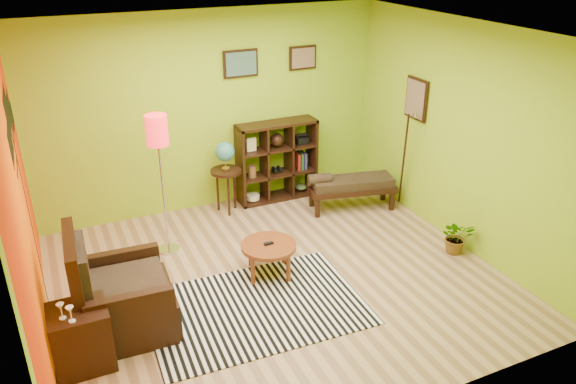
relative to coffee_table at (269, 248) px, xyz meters
name	(u,v)px	position (x,y,z in m)	size (l,w,h in m)	color
ground	(277,279)	(0.04, -0.14, -0.34)	(5.00, 5.00, 0.00)	tan
room_shell	(266,134)	(-0.06, -0.13, 1.46)	(5.04, 4.54, 2.82)	#8CB91D
zebra_rug	(256,307)	(-0.39, -0.56, -0.34)	(2.28, 1.55, 0.01)	white
coffee_table	(269,248)	(0.00, 0.00, 0.00)	(0.65, 0.65, 0.42)	brown
armchair	(118,300)	(-1.76, -0.31, 0.00)	(0.98, 0.99, 1.14)	black
side_cabinet	(81,337)	(-2.16, -0.70, -0.03)	(0.52, 0.47, 0.93)	black
floor_lamp	(158,143)	(-0.95, 1.03, 1.11)	(0.27, 0.27, 1.79)	silver
globe_table	(225,160)	(0.09, 1.76, 0.46)	(0.43, 0.43, 1.06)	black
cube_shelf	(278,161)	(0.95, 1.89, 0.26)	(1.20, 0.35, 1.20)	black
bench	(350,185)	(1.74, 1.12, 0.03)	(1.33, 0.72, 0.58)	black
potted_plant	(456,240)	(2.34, -0.53, -0.17)	(0.40, 0.44, 0.34)	#26661E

